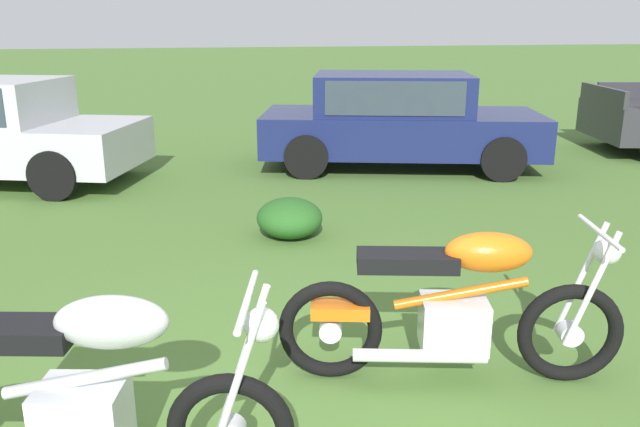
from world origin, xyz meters
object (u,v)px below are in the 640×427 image
(motorcycle_silver, at_px, (81,396))
(car_navy, at_px, (397,116))
(motorcycle_orange, at_px, (455,308))
(shrub_low, at_px, (290,218))

(motorcycle_silver, xyz_separation_m, car_navy, (3.90, 6.51, 0.31))
(motorcycle_orange, bearing_deg, car_navy, 88.55)
(shrub_low, bearing_deg, car_navy, 53.04)
(motorcycle_silver, relative_size, shrub_low, 2.70)
(motorcycle_silver, bearing_deg, motorcycle_orange, 27.80)
(motorcycle_orange, distance_m, car_navy, 6.28)
(shrub_low, bearing_deg, motorcycle_silver, -115.11)
(motorcycle_orange, height_order, shrub_low, motorcycle_orange)
(motorcycle_orange, bearing_deg, motorcycle_silver, -151.42)
(motorcycle_orange, xyz_separation_m, shrub_low, (-0.46, 3.02, -0.28))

